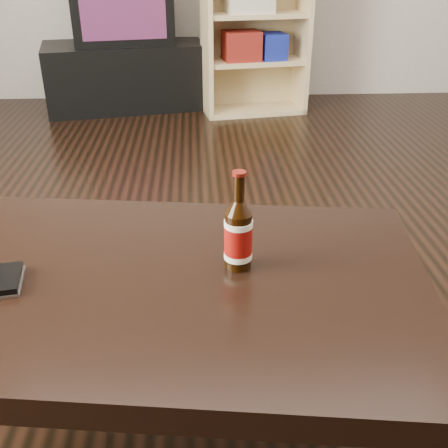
{
  "coord_description": "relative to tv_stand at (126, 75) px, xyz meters",
  "views": [
    {
      "loc": [
        -0.21,
        -1.21,
        1.06
      ],
      "look_at": [
        -0.16,
        -0.26,
        0.56
      ],
      "focal_mm": 42.0,
      "sensor_mm": 36.0,
      "label": 1
    }
  ],
  "objects": [
    {
      "name": "floor",
      "position": [
        0.71,
        -2.74,
        -0.23
      ],
      "size": [
        5.0,
        6.0,
        0.01
      ],
      "primitive_type": "cube",
      "color": "black",
      "rests_on": "ground"
    },
    {
      "name": "tv_stand",
      "position": [
        0.0,
        0.0,
        0.0
      ],
      "size": [
        1.23,
        0.78,
        0.46
      ],
      "primitive_type": "cube",
      "rotation": [
        0.0,
        0.0,
        0.2
      ],
      "color": "black",
      "rests_on": "floor"
    },
    {
      "name": "tv",
      "position": [
        0.0,
        -0.0,
        0.48
      ],
      "size": [
        0.75,
        0.55,
        0.51
      ],
      "rotation": [
        0.0,
        0.0,
        0.2
      ],
      "color": "black",
      "rests_on": "tv_stand"
    },
    {
      "name": "bookshelf",
      "position": [
        0.91,
        -0.18,
        0.46
      ],
      "size": [
        0.75,
        0.43,
        1.32
      ],
      "rotation": [
        0.0,
        0.0,
        0.16
      ],
      "color": "#CEB67B",
      "rests_on": "floor"
    },
    {
      "name": "coffee_table",
      "position": [
        0.37,
        -3.02,
        0.17
      ],
      "size": [
        1.29,
        0.86,
        0.45
      ],
      "rotation": [
        0.0,
        0.0,
        -0.13
      ],
      "color": "black",
      "rests_on": "floor"
    },
    {
      "name": "beer_bottle",
      "position": [
        0.58,
        -3.0,
        0.3
      ],
      "size": [
        0.08,
        0.08,
        0.22
      ],
      "rotation": [
        0.0,
        0.0,
        0.4
      ],
      "color": "black",
      "rests_on": "coffee_table"
    },
    {
      "name": "phone",
      "position": [
        0.1,
        -3.04,
        0.24
      ],
      "size": [
        0.07,
        0.12,
        0.02
      ],
      "rotation": [
        0.0,
        0.0,
        0.16
      ],
      "color": "#A8A8AB",
      "rests_on": "coffee_table"
    }
  ]
}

